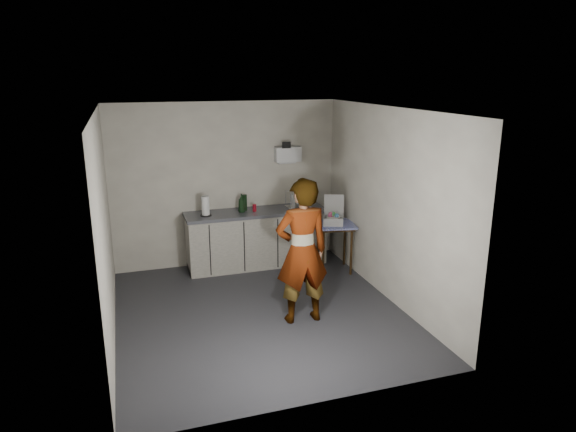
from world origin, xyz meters
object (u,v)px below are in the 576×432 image
object	(u,v)px
dish_rack	(298,204)
bakery_box	(333,218)
dark_bottle	(245,203)
soda_can	(254,208)
kitchen_counter	(257,240)
soap_bottle	(242,203)
standing_man	(302,251)
paper_towel	(206,207)
side_table	(335,230)

from	to	relation	value
dish_rack	bakery_box	distance (m)	0.72
dark_bottle	bakery_box	xyz separation A→B (m)	(1.24, -0.68, -0.17)
dish_rack	soda_can	bearing A→B (deg)	-177.82
kitchen_counter	soap_bottle	world-z (taller)	soap_bottle
kitchen_counter	standing_man	xyz separation A→B (m)	(0.05, -2.05, 0.49)
soap_bottle	paper_towel	xyz separation A→B (m)	(-0.57, -0.04, -0.00)
standing_man	dark_bottle	world-z (taller)	standing_man
side_table	soda_can	xyz separation A→B (m)	(-1.13, 0.57, 0.30)
dark_bottle	paper_towel	xyz separation A→B (m)	(-0.64, -0.12, 0.02)
dark_bottle	dish_rack	size ratio (longest dim) A/B	0.67
side_table	paper_towel	distance (m)	2.02
kitchen_counter	dark_bottle	xyz separation A→B (m)	(-0.16, 0.08, 0.61)
bakery_box	dish_rack	bearing A→B (deg)	146.56
dark_bottle	dish_rack	distance (m)	0.87
soda_can	kitchen_counter	bearing A→B (deg)	40.81
standing_man	dish_rack	world-z (taller)	standing_man
standing_man	bakery_box	world-z (taller)	standing_man
paper_towel	soap_bottle	bearing A→B (deg)	3.52
side_table	bakery_box	bearing A→B (deg)	-163.03
side_table	dish_rack	bearing A→B (deg)	134.39
bakery_box	dark_bottle	bearing A→B (deg)	175.81
side_table	bakery_box	xyz separation A→B (m)	(-0.03, -0.00, 0.19)
paper_towel	dish_rack	world-z (taller)	paper_towel
standing_man	dish_rack	distance (m)	2.15
soap_bottle	soda_can	size ratio (longest dim) A/B	2.55
paper_towel	bakery_box	xyz separation A→B (m)	(1.87, -0.56, -0.19)
bakery_box	paper_towel	bearing A→B (deg)	-171.86
soap_bottle	kitchen_counter	bearing A→B (deg)	2.58
soap_bottle	soda_can	world-z (taller)	soap_bottle
paper_towel	dish_rack	xyz separation A→B (m)	(1.50, 0.05, -0.08)
side_table	dark_bottle	world-z (taller)	dark_bottle
soda_can	side_table	bearing A→B (deg)	-26.84
standing_man	soap_bottle	world-z (taller)	standing_man
bakery_box	standing_man	bearing A→B (deg)	-100.65
dark_bottle	kitchen_counter	bearing A→B (deg)	-25.74
kitchen_counter	standing_man	world-z (taller)	standing_man
dark_bottle	bakery_box	size ratio (longest dim) A/B	0.59
dark_bottle	soap_bottle	bearing A→B (deg)	-127.36
dark_bottle	paper_towel	bearing A→B (deg)	-169.00
soap_bottle	bakery_box	world-z (taller)	soap_bottle
standing_man	dish_rack	xyz separation A→B (m)	(0.65, 2.05, 0.06)
standing_man	dark_bottle	bearing A→B (deg)	-83.87
paper_towel	soda_can	bearing A→B (deg)	1.36
kitchen_counter	dish_rack	bearing A→B (deg)	0.04
dark_bottle	dish_rack	bearing A→B (deg)	-5.20
side_table	dish_rack	world-z (taller)	dish_rack
side_table	bakery_box	distance (m)	0.20
side_table	paper_towel	bearing A→B (deg)	174.27
dish_rack	bakery_box	xyz separation A→B (m)	(0.37, -0.60, -0.11)
kitchen_counter	bakery_box	xyz separation A→B (m)	(1.07, -0.60, 0.44)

